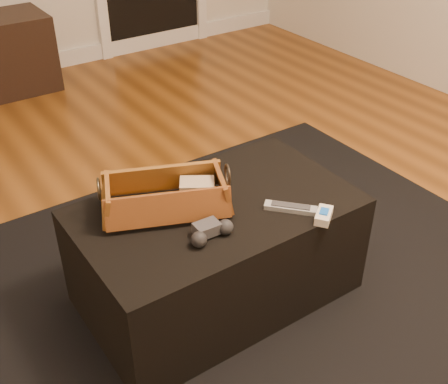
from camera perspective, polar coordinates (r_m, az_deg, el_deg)
floor at (r=2.27m, az=-2.59°, el=-10.69°), size 5.00×5.50×0.01m
area_rug at (r=2.24m, az=0.01°, el=-10.95°), size 2.60×2.00×0.01m
ottoman at (r=2.13m, az=-0.75°, el=-6.01°), size 1.00×0.60×0.42m
tv_remote at (r=1.96m, az=-6.50°, el=-1.47°), size 0.24×0.12×0.02m
cloth_bundle at (r=2.00m, az=-2.74°, el=0.28°), size 0.15×0.14×0.07m
wicker_basket at (r=1.96m, az=-5.95°, el=-0.54°), size 0.49×0.38×0.16m
game_controller at (r=1.84m, az=-1.40°, el=-4.01°), size 0.16×0.09×0.05m
silver_remote at (r=1.99m, az=6.79°, el=-1.60°), size 0.16×0.17×0.02m
cream_gadget at (r=1.95m, az=10.10°, el=-2.35°), size 0.11×0.10×0.04m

